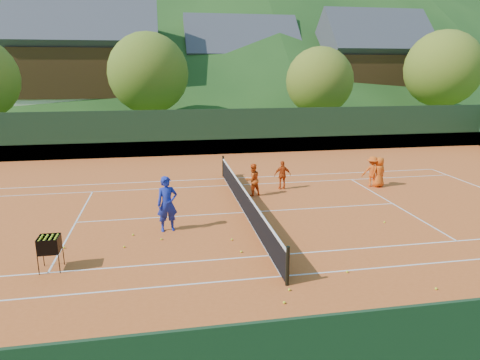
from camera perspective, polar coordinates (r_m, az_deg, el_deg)
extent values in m
plane|color=#2F531A|center=(17.06, 0.60, -4.41)|extent=(400.00, 400.00, 0.00)
cube|color=#C4531F|center=(17.05, 0.60, -4.38)|extent=(40.00, 24.00, 0.02)
imported|color=#18279C|center=(15.11, -9.68, -3.17)|extent=(0.78, 0.58, 1.96)
imported|color=#F25715|center=(19.10, 1.70, 0.04)|extent=(0.85, 0.76, 1.46)
imported|color=#D24712|center=(20.24, 5.69, 0.66)|extent=(0.81, 0.37, 1.36)
imported|color=#D85513|center=(21.57, 18.05, 1.00)|extent=(0.81, 0.63, 1.45)
imported|color=#E25514|center=(21.56, 17.22, 1.10)|extent=(1.06, 0.77, 1.48)
sphere|color=#D9F028|center=(14.63, -10.43, -7.76)|extent=(0.07, 0.07, 0.07)
sphere|color=#D9F028|center=(11.43, 6.59, -14.33)|extent=(0.07, 0.07, 0.07)
sphere|color=#D9F028|center=(15.20, -14.07, -7.09)|extent=(0.07, 0.07, 0.07)
sphere|color=#D9F028|center=(14.85, -22.41, -8.32)|extent=(0.07, 0.07, 0.07)
sphere|color=#D9F028|center=(13.47, 0.17, -9.53)|extent=(0.07, 0.07, 0.07)
sphere|color=#D9F028|center=(10.73, 14.59, -16.81)|extent=(0.07, 0.07, 0.07)
sphere|color=#D9F028|center=(12.48, 24.68, -13.03)|extent=(0.07, 0.07, 0.07)
sphere|color=#D9F028|center=(14.30, -15.18, -8.58)|extent=(0.07, 0.07, 0.07)
sphere|color=#D9F028|center=(16.79, 18.69, -5.34)|extent=(0.07, 0.07, 0.07)
sphere|color=#D9F028|center=(10.87, 5.91, -15.94)|extent=(0.07, 0.07, 0.07)
sphere|color=#D9F028|center=(12.61, 14.10, -11.78)|extent=(0.07, 0.07, 0.07)
sphere|color=#D9F028|center=(14.37, -1.09, -7.94)|extent=(0.07, 0.07, 0.07)
sphere|color=#D9F028|center=(11.85, 27.51, -14.92)|extent=(0.07, 0.07, 0.07)
cube|color=white|center=(12.13, 5.60, -12.65)|extent=(23.77, 0.06, 0.00)
cube|color=white|center=(22.23, -2.06, 0.20)|extent=(23.77, 0.06, 0.00)
cube|color=white|center=(13.32, 3.98, -10.01)|extent=(23.77, 0.06, 0.00)
cube|color=silver|center=(20.93, -1.52, -0.72)|extent=(23.77, 0.06, 0.00)
cube|color=silver|center=(17.11, -21.05, -5.29)|extent=(0.06, 8.23, 0.00)
cube|color=silver|center=(19.25, 19.69, -2.98)|extent=(0.06, 8.23, 0.00)
cube|color=white|center=(17.05, 0.60, -4.33)|extent=(12.80, 0.06, 0.00)
cube|color=silver|center=(17.05, 0.60, -4.33)|extent=(0.06, 10.97, 0.00)
cube|color=black|center=(16.91, 0.61, -2.90)|extent=(0.03, 11.97, 0.90)
cube|color=white|center=(16.77, 0.61, -1.37)|extent=(0.05, 11.97, 0.06)
cylinder|color=black|center=(11.46, 6.36, -11.34)|extent=(0.10, 0.10, 1.10)
cylinder|color=black|center=(22.59, -2.25, 1.86)|extent=(0.10, 0.10, 1.10)
cube|color=black|center=(28.29, -3.99, 6.40)|extent=(40.00, 0.05, 3.00)
cube|color=#1A5B24|center=(28.45, -3.96, 4.40)|extent=(40.40, 0.05, 1.00)
cylinder|color=black|center=(13.27, -25.31, -10.29)|extent=(0.02, 0.02, 0.55)
cylinder|color=black|center=(13.13, -22.96, -10.28)|extent=(0.02, 0.02, 0.55)
cylinder|color=black|center=(13.75, -24.73, -9.34)|extent=(0.02, 0.02, 0.55)
cylinder|color=black|center=(13.62, -22.47, -9.33)|extent=(0.02, 0.02, 0.55)
cube|color=black|center=(13.33, -23.99, -8.72)|extent=(0.55, 0.55, 0.02)
cube|color=black|center=(13.00, -24.37, -8.28)|extent=(0.55, 0.02, 0.45)
cube|color=black|center=(13.50, -23.82, -7.39)|extent=(0.55, 0.02, 0.45)
cube|color=black|center=(13.32, -25.25, -7.84)|extent=(0.02, 0.55, 0.45)
cube|color=black|center=(13.19, -22.92, -7.81)|extent=(0.02, 0.55, 0.45)
sphere|color=#CCE526|center=(13.05, -25.26, -7.40)|extent=(0.07, 0.07, 0.07)
sphere|color=#CCE526|center=(13.17, -25.12, -7.18)|extent=(0.07, 0.07, 0.07)
sphere|color=#CCE526|center=(13.30, -24.97, -6.96)|extent=(0.07, 0.07, 0.07)
sphere|color=#CCE526|center=(13.42, -24.83, -6.75)|extent=(0.07, 0.07, 0.07)
sphere|color=#CCE526|center=(13.02, -24.68, -7.39)|extent=(0.07, 0.07, 0.07)
sphere|color=#CCE526|center=(13.14, -24.54, -7.17)|extent=(0.07, 0.07, 0.07)
sphere|color=#CCE526|center=(13.26, -24.40, -6.95)|extent=(0.07, 0.07, 0.07)
sphere|color=#CCE526|center=(13.39, -24.26, -6.74)|extent=(0.07, 0.07, 0.07)
sphere|color=#CCE526|center=(12.98, -24.09, -7.38)|extent=(0.07, 0.07, 0.07)
sphere|color=#CCE526|center=(13.10, -23.95, -7.16)|extent=(0.07, 0.07, 0.07)
sphere|color=#CCE526|center=(13.23, -23.82, -6.94)|extent=(0.07, 0.07, 0.07)
sphere|color=#CCE526|center=(13.35, -23.69, -6.73)|extent=(0.07, 0.07, 0.07)
sphere|color=#CCE526|center=(12.95, -23.50, -7.37)|extent=(0.07, 0.07, 0.07)
sphere|color=#CCE526|center=(13.07, -23.37, -7.15)|extent=(0.07, 0.07, 0.07)
sphere|color=#CCE526|center=(13.20, -23.24, -6.93)|extent=(0.07, 0.07, 0.07)
sphere|color=#CCE526|center=(13.32, -23.12, -6.72)|extent=(0.07, 0.07, 0.07)
cube|color=beige|center=(46.54, -19.04, 8.79)|extent=(12.00, 9.00, 2.88)
cube|color=#37210F|center=(46.36, -19.42, 13.31)|extent=(12.24, 9.18, 4.48)
cube|color=#414148|center=(46.41, -19.73, 16.81)|extent=(13.80, 9.93, 9.93)
cube|color=beige|center=(50.83, 0.03, 9.81)|extent=(11.00, 8.00, 2.52)
cube|color=#3B2110|center=(50.65, 0.04, 13.44)|extent=(11.22, 8.16, 3.92)
cube|color=#3F3F47|center=(50.66, 0.04, 16.33)|extent=(12.65, 8.82, 8.82)
cube|color=beige|center=(51.47, 16.61, 9.37)|extent=(10.00, 8.00, 2.70)
cube|color=#36200E|center=(51.30, 16.90, 13.20)|extent=(10.20, 8.16, 4.20)
cube|color=#3C3D44|center=(51.33, 17.13, 16.21)|extent=(11.50, 8.82, 8.82)
cylinder|color=#42281A|center=(36.08, -11.81, 7.79)|extent=(0.36, 0.36, 2.88)
sphere|color=#43691C|center=(35.84, -12.13, 13.76)|extent=(6.40, 6.40, 6.40)
cylinder|color=#41281A|center=(37.44, 10.31, 7.82)|extent=(0.36, 0.36, 2.52)
sphere|color=#4E6D1D|center=(37.21, 10.54, 12.86)|extent=(5.60, 5.60, 5.60)
cylinder|color=#422C1A|center=(43.90, 24.85, 8.05)|extent=(0.36, 0.36, 3.06)
sphere|color=#4E701D|center=(43.71, 25.42, 13.24)|extent=(6.80, 6.80, 6.80)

